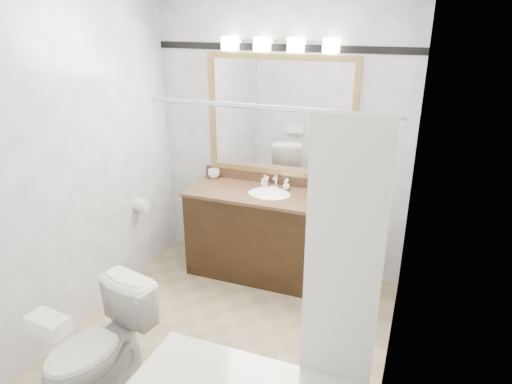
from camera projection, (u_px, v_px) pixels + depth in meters
The scene contains 13 objects.
room at pixel (221, 190), 3.11m from camera, with size 2.42×2.62×2.52m.
vanity at pixel (269, 234), 4.29m from camera, with size 1.53×0.58×0.97m.
mirror at pixel (280, 117), 4.14m from camera, with size 1.40×0.04×1.10m.
vanity_light_bar at pixel (279, 44), 3.86m from camera, with size 1.02×0.14×0.12m.
accent_stripe at pixel (281, 48), 3.93m from camera, with size 2.40×0.01×0.06m, color black.
tp_roll at pixel (142, 205), 4.27m from camera, with size 0.12×0.12×0.11m, color white.
toilet at pixel (98, 348), 2.92m from camera, with size 0.42×0.74×0.75m, color white.
tissue_box at pixel (48, 324), 2.48m from camera, with size 0.23×0.13×0.09m, color white.
coffee_maker at pixel (328, 181), 3.96m from camera, with size 0.16×0.21×0.32m.
cup_left at pixel (214, 174), 4.52m from camera, with size 0.11×0.11×0.09m, color white.
soap_bottle_a at pixel (265, 181), 4.29m from camera, with size 0.05×0.05×0.11m, color white.
soap_bottle_b at pixel (286, 185), 4.22m from camera, with size 0.07×0.07×0.08m, color white.
soap_bar at pixel (274, 188), 4.24m from camera, with size 0.07×0.04×0.02m, color beige.
Camera 1 is at (1.26, -2.62, 2.38)m, focal length 32.00 mm.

